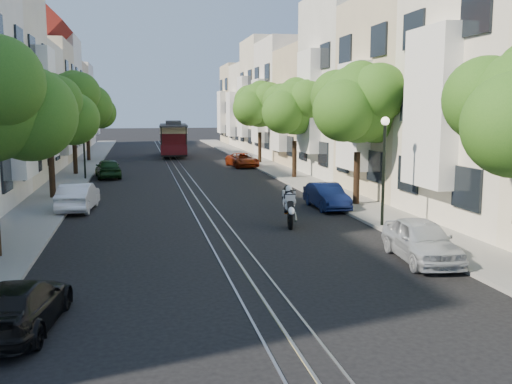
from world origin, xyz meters
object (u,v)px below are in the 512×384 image
tree_e_c (296,109)px  parked_car_e_mid (327,196)px  tree_w_c (73,102)px  parked_car_w_near (19,306)px  cable_car (173,137)px  parked_car_w_mid (78,197)px  lamp_west (84,136)px  tree_e_b (360,106)px  parked_car_w_far (108,168)px  tree_w_d (87,109)px  sportbike_rider (289,203)px  tree_e_d (261,106)px  tree_w_b (50,113)px  lamp_east (384,155)px  parked_car_e_near (421,240)px  parked_car_e_far (242,160)px

tree_e_c → parked_car_e_mid: 12.17m
tree_w_c → parked_car_w_near: 29.52m
cable_car → parked_car_w_mid: (-6.10, -29.51, -1.23)m
lamp_west → parked_car_w_near: lamp_west is taller
tree_e_b → parked_car_w_far: 18.97m
tree_e_b → parked_car_w_mid: size_ratio=1.73×
lamp_west → parked_car_w_far: (1.41, 0.96, -2.19)m
tree_w_d → sportbike_rider: size_ratio=3.02×
lamp_west → parked_car_w_near: bearing=-87.9°
tree_e_b → tree_e_d: size_ratio=0.98×
cable_car → parked_car_w_far: bearing=-104.7°
tree_e_d → tree_w_b: size_ratio=1.09×
tree_e_b → parked_car_e_mid: 4.48m
lamp_west → parked_car_w_far: lamp_west is taller
tree_e_d → parked_car_w_mid: (-12.86, -20.58, -4.23)m
tree_w_b → tree_w_c: 11.02m
tree_e_b → tree_e_c: size_ratio=1.03×
tree_w_b → tree_w_c: tree_w_c is taller
tree_w_b → parked_car_w_near: (1.78, -18.12, -3.86)m
tree_e_d → tree_w_c: tree_w_c is taller
tree_w_c → lamp_east: bearing=-57.4°
tree_e_b → tree_w_c: tree_w_c is taller
parked_car_e_mid → tree_w_b: bearing=156.6°
tree_w_b → parked_car_w_mid: (1.54, -3.58, -3.76)m
tree_e_b → tree_w_c: bearing=132.0°
tree_e_d → sportbike_rider: 26.49m
parked_car_e_mid → sportbike_rider: bearing=-128.8°
lamp_west → parked_car_w_mid: size_ratio=1.08×
lamp_east → tree_e_c: bearing=86.6°
parked_car_e_near → parked_car_e_mid: (0.16, 9.36, -0.06)m
sportbike_rider → parked_car_w_mid: sportbike_rider is taller
tree_e_b → parked_car_e_far: size_ratio=1.66×
tree_w_c → tree_w_d: tree_w_c is taller
sportbike_rider → lamp_west: bearing=128.6°
sportbike_rider → parked_car_w_near: bearing=-121.6°
tree_e_c → parked_car_e_near: 21.19m
lamp_east → parked_car_w_far: (-11.19, 18.96, -2.19)m
tree_e_b → parked_car_e_mid: tree_e_b is taller
tree_e_c → lamp_east: tree_e_c is taller
tree_e_b → lamp_east: size_ratio=1.61×
tree_e_d → tree_w_c: size_ratio=0.97×
parked_car_w_near → parked_car_e_far: bearing=-101.1°
cable_car → parked_car_w_mid: size_ratio=2.15×
tree_w_b → cable_car: bearing=73.6°
tree_w_c → parked_car_w_near: tree_w_c is taller
tree_w_d → cable_car: tree_w_d is taller
tree_e_b → lamp_east: (-0.96, -4.98, -1.89)m
tree_w_c → parked_car_e_mid: bearing=-52.1°
tree_w_d → lamp_east: 34.73m
parked_car_e_far → parked_car_w_far: (-10.13, -5.43, 0.09)m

